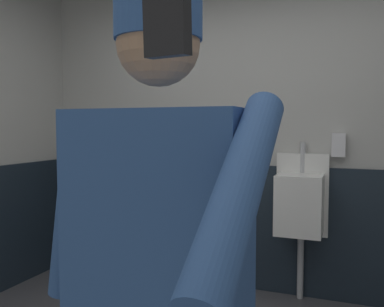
{
  "coord_description": "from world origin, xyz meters",
  "views": [
    {
      "loc": [
        0.77,
        -1.62,
        1.36
      ],
      "look_at": [
        0.14,
        -0.04,
        1.25
      ],
      "focal_mm": 38.52,
      "sensor_mm": 36.0,
      "label": 1
    }
  ],
  "objects": [
    {
      "name": "privacy_divider_panel",
      "position": [
        -0.73,
        1.49,
        0.95
      ],
      "size": [
        0.04,
        0.4,
        0.9
      ],
      "primitive_type": "cube",
      "color": "#4C4C51"
    },
    {
      "name": "wall_back",
      "position": [
        0.0,
        1.78,
        1.44
      ],
      "size": [
        4.47,
        0.12,
        2.88
      ],
      "primitive_type": "cube",
      "color": "#B2B2AD",
      "rests_on": "ground_plane"
    },
    {
      "name": "cell_phone",
      "position": [
        0.55,
        -1.15,
        1.51
      ],
      "size": [
        0.06,
        0.03,
        0.11
      ],
      "primitive_type": "cube",
      "rotation": [
        0.04,
        0.0,
        -0.14
      ],
      "color": "black"
    },
    {
      "name": "urinal_right",
      "position": [
        0.39,
        1.56,
        0.78
      ],
      "size": [
        0.4,
        0.34,
        1.24
      ],
      "color": "white",
      "rests_on": "ground_plane"
    },
    {
      "name": "urinal_left",
      "position": [
        -1.11,
        1.56,
        0.78
      ],
      "size": [
        0.4,
        0.34,
        1.24
      ],
      "color": "white",
      "rests_on": "ground_plane"
    },
    {
      "name": "soap_dispenser",
      "position": [
        0.66,
        1.68,
        1.22
      ],
      "size": [
        0.1,
        0.07,
        0.18
      ],
      "primitive_type": "cube",
      "color": "silver"
    },
    {
      "name": "urinal_middle",
      "position": [
        -0.36,
        1.56,
        0.78
      ],
      "size": [
        0.4,
        0.34,
        1.24
      ],
      "color": "white",
      "rests_on": "ground_plane"
    },
    {
      "name": "wainscot_band_back",
      "position": [
        0.0,
        1.71,
        0.52
      ],
      "size": [
        3.87,
        0.03,
        1.04
      ],
      "primitive_type": "cube",
      "color": "#19232D",
      "rests_on": "ground_plane"
    },
    {
      "name": "person",
      "position": [
        0.29,
        -0.65,
        1.0
      ],
      "size": [
        0.69,
        0.6,
        1.69
      ],
      "color": "#2D3342",
      "rests_on": "ground_plane"
    }
  ]
}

